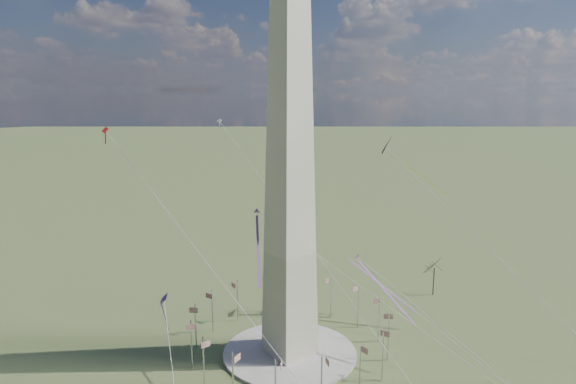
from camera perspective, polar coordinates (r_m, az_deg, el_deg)
ground at (r=145.48m, az=0.19°, el=-17.55°), size 2000.00×2000.00×0.00m
plaza at (r=145.29m, az=0.19°, el=-17.41°), size 36.00×36.00×0.80m
washington_monument at (r=129.38m, az=0.20°, el=1.40°), size 15.56×15.56×100.00m
flagpole_ring at (r=142.12m, az=0.19°, el=-14.98°), size 54.40×54.40×13.00m
tree_near at (r=185.74m, az=15.96°, el=-7.93°), size 8.36×8.36×14.64m
kite_delta_black at (r=160.39m, az=11.13°, el=4.55°), size 18.75×19.44×18.14m
kite_diamond_purple at (r=125.14m, az=-13.61°, el=-11.90°), size 2.71×3.32×9.72m
kite_streamer_left at (r=139.63m, az=9.85°, el=-9.68°), size 2.33×20.29×13.92m
kite_streamer_mid at (r=127.90m, az=-3.38°, el=-5.01°), size 12.19×17.89×14.09m
kite_streamer_right at (r=160.24m, az=9.18°, el=-9.23°), size 11.44×20.54×15.40m
kite_small_red at (r=137.93m, az=-19.65°, el=6.32°), size 1.38×1.60×4.32m
kite_small_white at (r=168.73m, az=-7.64°, el=7.70°), size 1.38×1.57×4.27m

